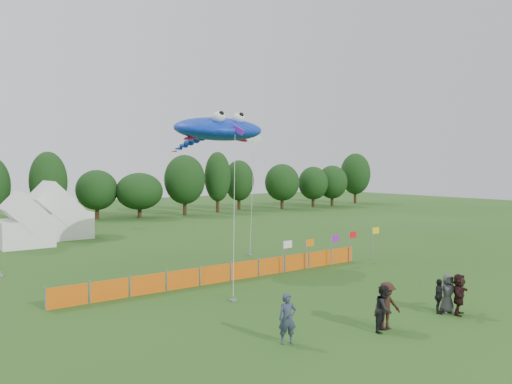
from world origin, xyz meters
TOP-DOWN VIEW (x-y plane):
  - ground at (0.00, 0.00)m, footprint 160.00×160.00m
  - treeline at (1.61, 44.93)m, footprint 104.57×8.78m
  - tent_left at (-6.44, 29.10)m, footprint 4.01×4.01m
  - tent_right at (-3.13, 32.18)m, footprint 5.51×4.41m
  - barrier_fence at (0.39, 9.03)m, footprint 19.90×0.06m
  - flag_row at (8.23, 8.76)m, footprint 8.73×0.39m
  - spectator_a at (-3.42, -0.64)m, footprint 0.80×0.69m
  - spectator_b at (0.53, -1.85)m, footprint 1.08×0.96m
  - spectator_c at (0.84, -1.72)m, footprint 1.35×0.96m
  - spectator_d at (4.40, -1.70)m, footprint 0.97×0.78m
  - spectator_e at (4.85, -1.84)m, footprint 1.01×0.89m
  - spectator_f at (4.96, -2.32)m, footprint 1.74×1.19m
  - stingray_kite at (2.65, 14.26)m, footprint 8.01×16.70m
  - small_kite_white at (8.08, 17.44)m, footprint 3.59×3.61m

SIDE VIEW (x-z plane):
  - ground at x=0.00m, z-range 0.00..0.00m
  - barrier_fence at x=0.39m, z-range 0.00..1.00m
  - spectator_d at x=4.40m, z-range 0.00..1.54m
  - spectator_e at x=4.85m, z-range 0.00..1.74m
  - spectator_f at x=4.96m, z-range 0.00..1.80m
  - spectator_b at x=0.53m, z-range 0.00..1.84m
  - spectator_a at x=-3.42m, z-range 0.00..1.86m
  - spectator_c at x=0.84m, z-range 0.00..1.90m
  - flag_row at x=8.23m, z-range 0.27..2.49m
  - tent_left at x=-6.44m, z-range 0.02..3.55m
  - tent_right at x=-3.13m, z-range 0.02..3.91m
  - treeline at x=1.61m, z-range 0.00..8.36m
  - small_kite_white at x=8.08m, z-range 1.84..11.30m
  - stingray_kite at x=2.65m, z-range 3.92..13.99m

